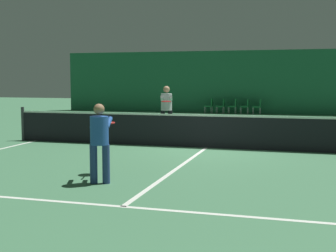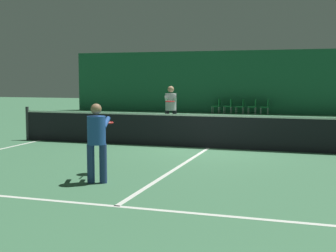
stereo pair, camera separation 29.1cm
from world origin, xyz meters
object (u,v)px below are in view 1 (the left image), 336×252
at_px(courtside_chair_1, 222,105).
at_px(player_near, 100,137).
at_px(courtside_chair_2, 234,105).
at_px(courtside_chair_3, 246,105).
at_px(tennis_net, 206,130).
at_px(courtside_chair_4, 258,106).
at_px(player_far, 166,106).
at_px(courtside_chair_0, 210,105).

bearing_deg(courtside_chair_1, player_near, 2.46).
bearing_deg(courtside_chair_2, courtside_chair_3, 90.00).
bearing_deg(courtside_chair_3, courtside_chair_1, -90.00).
height_order(courtside_chair_2, courtside_chair_3, same).
distance_m(tennis_net, courtside_chair_3, 13.22).
height_order(tennis_net, courtside_chair_4, tennis_net).
relative_size(player_far, courtside_chair_0, 2.03).
relative_size(tennis_net, player_near, 8.00).
xyz_separation_m(player_near, courtside_chair_3, (0.58, 18.17, -0.39)).
distance_m(courtside_chair_2, courtside_chair_4, 1.36).
distance_m(player_far, courtside_chair_3, 10.31).
bearing_deg(player_far, courtside_chair_4, 151.52).
height_order(player_far, courtside_chair_1, player_far).
xyz_separation_m(courtside_chair_3, courtside_chair_4, (0.68, 0.00, 0.00)).
bearing_deg(courtside_chair_0, player_far, 2.32).
xyz_separation_m(player_far, courtside_chair_1, (0.27, 10.17, -0.51)).
bearing_deg(player_near, courtside_chair_4, -18.81).
bearing_deg(player_far, courtside_chair_0, 166.60).
bearing_deg(player_far, courtside_chair_1, 162.77).
bearing_deg(tennis_net, player_far, 124.21).
distance_m(tennis_net, player_near, 5.08).
height_order(player_near, courtside_chair_4, player_near).
distance_m(player_far, courtside_chair_0, 10.19).
relative_size(courtside_chair_0, courtside_chair_3, 1.00).
xyz_separation_m(courtside_chair_2, courtside_chair_4, (1.36, 0.00, 0.00)).
height_order(player_far, courtside_chair_4, player_far).
xyz_separation_m(courtside_chair_1, courtside_chair_4, (2.04, 0.00, 0.00)).
height_order(tennis_net, courtside_chair_1, tennis_net).
height_order(player_near, player_far, player_far).
distance_m(courtside_chair_0, courtside_chair_2, 1.36).
distance_m(player_near, courtside_chair_1, 18.20).
relative_size(player_far, courtside_chair_1, 2.03).
distance_m(courtside_chair_0, courtside_chair_3, 2.04).
bearing_deg(courtside_chair_1, player_far, -1.50).
distance_m(courtside_chair_3, courtside_chair_4, 0.68).
relative_size(player_far, courtside_chair_4, 2.03).
distance_m(tennis_net, courtside_chair_4, 13.22).
height_order(player_far, courtside_chair_0, player_far).
relative_size(player_near, courtside_chair_0, 1.79).
relative_size(courtside_chair_1, courtside_chair_3, 1.00).
height_order(tennis_net, courtside_chair_2, tennis_net).
relative_size(courtside_chair_2, courtside_chair_4, 1.00).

